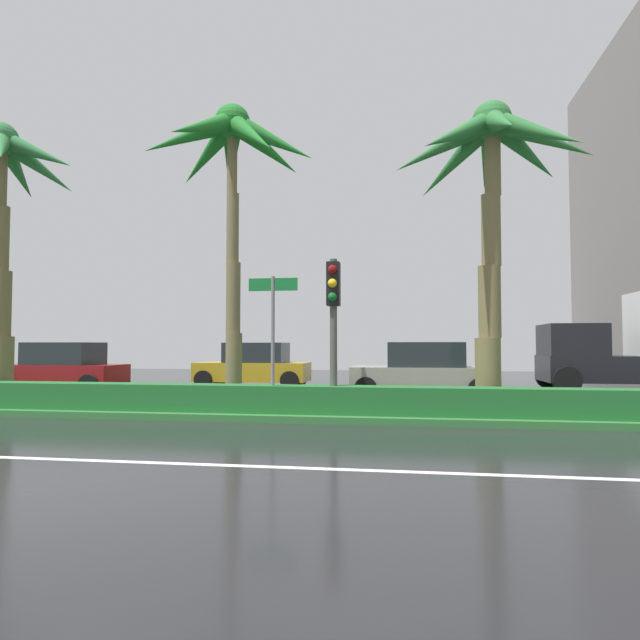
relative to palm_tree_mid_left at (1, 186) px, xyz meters
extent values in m
cube|color=black|center=(6.30, 1.47, -5.89)|extent=(90.00, 42.00, 0.10)
cube|color=white|center=(6.30, -5.53, -5.84)|extent=(81.00, 0.14, 0.01)
cube|color=#2D6B33|center=(6.30, 0.47, -5.77)|extent=(85.50, 4.00, 0.15)
cube|color=#1E6028|center=(6.30, -0.93, -5.39)|extent=(76.50, 0.70, 0.60)
cylinder|color=brown|center=(0.18, -0.03, -4.84)|extent=(0.57, 0.57, 1.71)
cylinder|color=brown|center=(0.11, -0.02, -3.13)|extent=(0.50, 0.50, 1.71)
cylinder|color=brown|center=(0.04, -0.02, -1.42)|extent=(0.43, 0.43, 1.71)
cylinder|color=brown|center=(-0.03, -0.01, 0.29)|extent=(0.36, 0.36, 1.71)
sphere|color=#2A6B37|center=(-0.03, -0.01, 1.24)|extent=(0.90, 0.90, 0.90)
cone|color=#2A6B37|center=(0.94, 0.07, 0.86)|extent=(2.20, 0.74, 1.29)
cone|color=#2A6B37|center=(0.60, 0.60, 0.68)|extent=(1.88, 1.84, 1.60)
cone|color=#2A6B37|center=(-0.22, 0.86, 0.70)|extent=(0.99, 2.16, 1.57)
cone|color=#2A6B37|center=(0.56, -0.71, 0.73)|extent=(1.79, 1.97, 1.52)
cylinder|color=brown|center=(6.28, 0.41, -4.80)|extent=(0.41, 0.41, 1.78)
cylinder|color=brown|center=(6.24, 0.46, -3.02)|extent=(0.36, 0.36, 1.78)
cylinder|color=brown|center=(6.20, 0.51, -1.24)|extent=(0.31, 0.31, 1.78)
cylinder|color=brown|center=(6.16, 0.55, 0.55)|extent=(0.26, 0.26, 1.78)
sphere|color=#1E6C25|center=(6.16, 0.55, 1.54)|extent=(0.90, 0.90, 0.90)
cone|color=#1E6C25|center=(7.20, 0.54, 1.00)|extent=(2.36, 0.59, 1.58)
cone|color=#1E6C25|center=(6.83, 1.42, 1.10)|extent=(1.91, 2.24, 1.39)
cone|color=#1E6C25|center=(5.81, 1.48, 0.89)|extent=(1.32, 2.33, 1.76)
cone|color=#1E6C25|center=(5.30, 1.09, 0.94)|extent=(2.25, 1.71, 1.68)
cone|color=#1E6C25|center=(5.14, 0.17, 1.07)|extent=(2.43, 1.36, 1.44)
cone|color=#1E6C25|center=(5.77, -0.44, 1.04)|extent=(1.39, 2.41, 1.50)
cone|color=#1E6C25|center=(6.84, -0.16, 0.90)|extent=(1.99, 2.04, 1.75)
cylinder|color=brown|center=(12.36, 0.08, -4.87)|extent=(0.57, 0.57, 1.64)
cylinder|color=brown|center=(12.42, 0.10, -3.22)|extent=(0.50, 0.50, 1.64)
cylinder|color=brown|center=(12.48, 0.13, -1.58)|extent=(0.43, 0.43, 1.64)
cylinder|color=brown|center=(12.54, 0.15, 0.06)|extent=(0.36, 0.36, 1.64)
sphere|color=#296831|center=(12.54, 0.15, 0.99)|extent=(0.90, 0.90, 0.90)
cone|color=#296831|center=(13.67, 0.25, 0.55)|extent=(2.52, 0.77, 1.40)
cone|color=#296831|center=(13.39, 0.87, 0.50)|extent=(2.23, 2.02, 1.50)
cone|color=#296831|center=(12.59, 1.27, 0.51)|extent=(0.68, 2.49, 1.47)
cone|color=#296831|center=(11.76, 0.80, 0.31)|extent=(2.15, 1.94, 1.82)
cone|color=#296831|center=(11.43, 0.28, 0.50)|extent=(2.51, 0.85, 1.50)
cone|color=#296831|center=(11.74, -0.61, 0.46)|extent=(2.16, 2.09, 1.57)
cone|color=#296831|center=(12.55, -0.96, 0.48)|extent=(0.60, 2.46, 1.52)
cone|color=#296831|center=(13.30, -0.61, 0.40)|extent=(2.11, 2.10, 1.66)
cylinder|color=#4C4C47|center=(8.97, -0.90, -4.00)|extent=(0.16, 0.16, 3.38)
cube|color=black|center=(8.97, -0.90, -2.86)|extent=(0.28, 0.32, 0.96)
sphere|color=maroon|center=(8.97, -1.07, -2.56)|extent=(0.20, 0.20, 0.20)
sphere|color=yellow|center=(8.97, -1.07, -2.86)|extent=(0.20, 0.20, 0.20)
sphere|color=#0F591E|center=(8.97, -1.07, -3.16)|extent=(0.20, 0.20, 0.20)
cylinder|color=slate|center=(7.65, -1.07, -4.19)|extent=(0.08, 0.08, 3.00)
cube|color=#146B2D|center=(7.65, -1.07, -2.87)|extent=(1.10, 0.03, 0.28)
cube|color=maroon|center=(-1.27, 4.51, -5.24)|extent=(4.30, 1.76, 0.72)
cube|color=#1E2328|center=(-1.12, 4.51, -4.50)|extent=(2.30, 1.58, 0.76)
cylinder|color=black|center=(-2.92, 5.41, -5.50)|extent=(0.68, 0.22, 0.68)
cylinder|color=black|center=(0.38, 3.61, -5.50)|extent=(0.68, 0.22, 0.68)
cylinder|color=black|center=(0.38, 5.41, -5.50)|extent=(0.68, 0.22, 0.68)
cube|color=#B28C1E|center=(4.66, 7.76, -5.24)|extent=(4.30, 1.76, 0.72)
cube|color=#1E2328|center=(4.81, 7.76, -4.50)|extent=(2.30, 1.58, 0.76)
cylinder|color=black|center=(3.01, 6.86, -5.50)|extent=(0.68, 0.22, 0.68)
cylinder|color=black|center=(3.01, 8.66, -5.50)|extent=(0.68, 0.22, 0.68)
cylinder|color=black|center=(6.31, 6.86, -5.50)|extent=(0.68, 0.22, 0.68)
cylinder|color=black|center=(6.31, 8.66, -5.50)|extent=(0.68, 0.22, 0.68)
cube|color=gray|center=(10.98, 4.57, -5.24)|extent=(4.30, 1.76, 0.72)
cube|color=#1E2328|center=(11.13, 4.57, -4.50)|extent=(2.30, 1.58, 0.76)
cylinder|color=black|center=(9.33, 3.67, -5.50)|extent=(0.68, 0.22, 0.68)
cylinder|color=black|center=(9.33, 5.47, -5.50)|extent=(0.68, 0.22, 0.68)
cylinder|color=black|center=(12.63, 3.67, -5.50)|extent=(0.68, 0.22, 0.68)
cylinder|color=black|center=(12.63, 5.47, -5.50)|extent=(0.68, 0.22, 0.68)
cube|color=black|center=(18.46, 7.59, -5.03)|extent=(6.40, 2.30, 0.90)
cube|color=black|center=(16.26, 7.59, -4.03)|extent=(1.90, 2.21, 1.10)
cylinder|color=black|center=(15.76, 6.42, -5.38)|extent=(0.92, 0.30, 0.92)
cylinder|color=black|center=(15.76, 8.76, -5.38)|extent=(0.92, 0.30, 0.92)
camera|label=1|loc=(10.56, -12.78, -4.20)|focal=30.78mm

